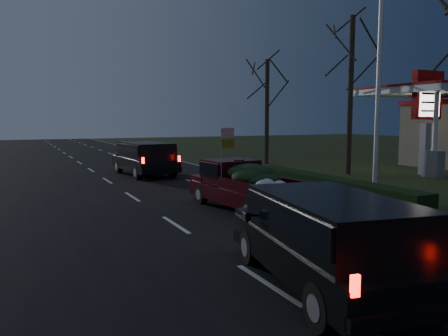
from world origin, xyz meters
name	(u,v)px	position (x,y,z in m)	size (l,w,h in m)	color
ground	(176,225)	(0.00, 0.00, 0.00)	(120.00, 120.00, 0.00)	black
road_asphalt	(176,225)	(0.00, 0.00, 0.01)	(14.00, 120.00, 0.02)	black
hedge_row	(327,184)	(7.80, 3.00, 0.30)	(1.00, 10.00, 0.60)	black
light_pole	(380,58)	(9.50, 2.00, 5.48)	(0.50, 0.90, 9.16)	silver
gas_price_pylon	(427,105)	(16.00, 4.99, 3.77)	(2.00, 0.41, 5.57)	gray
gas_canopy	(437,96)	(18.00, 6.00, 4.35)	(7.10, 6.10, 4.88)	silver
bare_tree_mid	(352,57)	(12.50, 7.00, 6.35)	(3.60, 3.60, 8.50)	black
bare_tree_far	(267,86)	(11.50, 14.00, 5.23)	(3.60, 3.60, 7.00)	black
pickup_truck	(243,182)	(2.77, 1.15, 0.91)	(2.06, 4.74, 2.43)	#36070C
lead_suv	(145,155)	(2.26, 11.25, 1.09)	(2.45, 5.17, 1.45)	black
rear_suv	(329,232)	(0.87, -5.61, 1.03)	(2.76, 5.00, 1.36)	black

